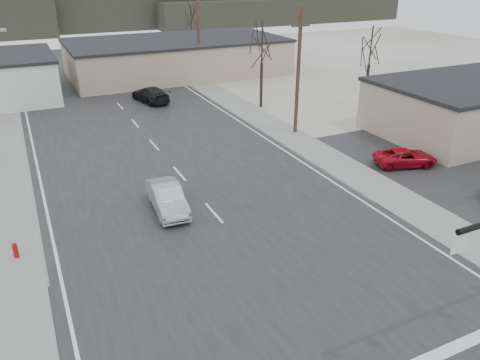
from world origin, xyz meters
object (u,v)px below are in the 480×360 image
object	(u,v)px
car_far_b	(21,54)
car_parked_red	(406,158)
fire_hydrant	(15,250)
car_far_a	(150,94)
sedan_crossing	(167,198)

from	to	relation	value
car_far_b	car_parked_red	xyz separation A→B (m)	(22.10, -54.65, -0.15)
fire_hydrant	car_far_a	bearing A→B (deg)	61.11
car_far_a	fire_hydrant	bearing A→B (deg)	48.53
sedan_crossing	car_far_b	world-z (taller)	sedan_crossing
fire_hydrant	car_parked_red	size ratio (longest dim) A/B	0.20
sedan_crossing	car_far_a	distance (m)	23.43
car_far_b	sedan_crossing	bearing A→B (deg)	-70.54
car_far_a	car_far_b	size ratio (longest dim) A/B	1.22
car_far_b	car_far_a	bearing A→B (deg)	-57.08
sedan_crossing	car_far_b	distance (m)	54.01
car_far_a	car_parked_red	size ratio (longest dim) A/B	1.22
fire_hydrant	sedan_crossing	distance (m)	8.14
sedan_crossing	car_parked_red	xyz separation A→B (m)	(16.81, -0.90, -0.17)
sedan_crossing	car_far_b	size ratio (longest dim) A/B	1.06
fire_hydrant	sedan_crossing	world-z (taller)	sedan_crossing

